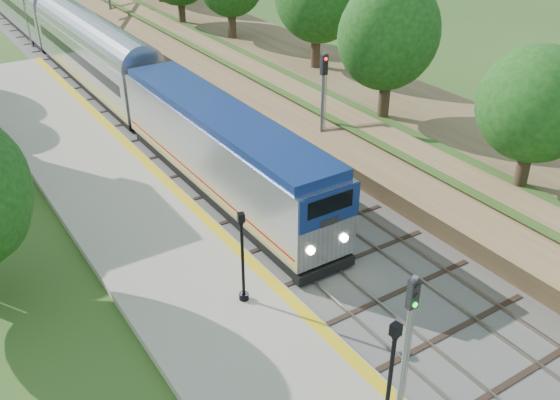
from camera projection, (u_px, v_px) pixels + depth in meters
trackbed at (55, 30)px, 64.45m from camera, size 9.50×170.00×0.28m
platform at (165, 253)px, 28.92m from camera, size 6.40×68.00×0.38m
yellow_stripe at (219, 232)px, 30.17m from camera, size 0.55×68.00×0.01m
embankment at (130, 2)px, 67.48m from camera, size 10.64×170.00×11.70m
lamppost_mid at (389, 387)px, 18.90m from camera, size 0.44×0.44×4.45m
lamppost_far at (243, 262)px, 24.80m from camera, size 0.41×0.41×4.12m
signal_platform at (407, 337)px, 18.55m from camera, size 0.34×0.27×5.76m
signal_farside at (323, 100)px, 34.73m from camera, size 0.38×0.30×6.89m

